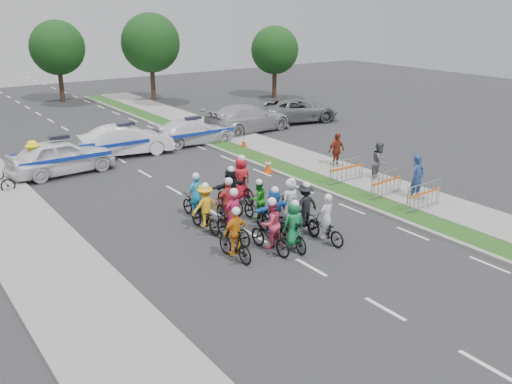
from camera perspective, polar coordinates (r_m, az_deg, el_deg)
ground at (r=17.53m, az=5.53°, el=-7.52°), size 90.00×90.00×0.00m
curb_right at (r=24.12m, az=7.11°, el=0.03°), size 0.20×60.00×0.12m
grass_strip at (r=24.58m, az=8.33°, el=0.32°), size 1.20×60.00×0.11m
sidewalk_right at (r=25.79m, az=11.26°, el=1.06°), size 2.40×60.00×0.13m
sidewalk_left at (r=18.92m, az=-20.28°, el=-6.42°), size 3.00×60.00×0.13m
rider_0 at (r=19.09m, az=6.94°, el=-3.42°), size 0.68×1.73×1.74m
rider_1 at (r=18.43m, az=3.72°, el=-3.81°), size 0.78×1.69×1.74m
rider_2 at (r=18.21m, az=1.43°, el=-3.99°), size 0.83×1.89×1.88m
rider_3 at (r=17.70m, az=-2.11°, el=-4.75°), size 0.91×1.71×1.77m
rider_4 at (r=19.93m, az=4.85°, el=-1.96°), size 1.05×1.83×1.83m
rider_5 at (r=19.40m, az=1.74°, el=-2.32°), size 1.47×1.75×1.81m
rider_6 at (r=19.02m, az=-2.33°, el=-3.21°), size 0.76×1.91×1.91m
rider_7 at (r=20.65m, az=3.41°, el=-1.29°), size 0.77×1.68×1.72m
rider_8 at (r=20.65m, az=0.17°, el=-1.39°), size 0.71×1.65×1.67m
rider_9 at (r=20.17m, az=-2.82°, el=-1.63°), size 0.97×1.82×1.88m
rider_10 at (r=19.92m, az=-5.13°, el=-2.01°), size 1.02×1.79×1.80m
rider_11 at (r=21.61m, az=-2.60°, el=-0.07°), size 1.47×1.76×1.84m
rider_12 at (r=21.17m, az=-6.05°, el=-1.10°), size 0.74×1.79×1.78m
rider_13 at (r=22.68m, az=-1.52°, el=0.83°), size 0.83×1.88×1.98m
police_car_0 at (r=27.92m, az=-18.92°, el=3.38°), size 5.02×2.34×1.66m
police_car_1 at (r=30.46m, az=-12.79°, el=5.05°), size 4.93×2.40×1.56m
police_car_2 at (r=32.37m, az=-6.26°, el=6.04°), size 4.90×2.29×1.38m
civilian_sedan at (r=35.10m, az=-0.85°, el=7.39°), size 6.01×2.97×1.68m
civilian_suv at (r=38.18m, az=4.02°, el=8.19°), size 6.10×3.75×1.58m
spectator_0 at (r=23.67m, az=15.81°, el=1.37°), size 0.74×0.52×1.92m
spectator_1 at (r=25.92m, az=12.25°, el=3.02°), size 1.09×1.01×1.81m
spectator_2 at (r=27.63m, az=8.04°, el=4.12°), size 1.02×0.46×1.71m
marshal_hiviz at (r=27.45m, az=-21.30°, el=3.00°), size 1.26×0.87×1.79m
barrier_0 at (r=22.70m, az=16.41°, el=-0.48°), size 2.01×0.55×1.12m
barrier_1 at (r=23.85m, az=12.91°, el=0.74°), size 2.04×0.69×1.12m
barrier_2 at (r=25.39m, az=9.05°, el=2.08°), size 2.00×0.52×1.12m
cone_0 at (r=26.72m, az=1.22°, el=2.66°), size 0.40×0.40×0.70m
cone_1 at (r=31.09m, az=-1.21°, el=4.96°), size 0.40×0.40×0.70m
tree_1 at (r=46.23m, az=-10.49°, el=14.45°), size 4.55×4.55×6.82m
tree_2 at (r=47.46m, az=1.88°, el=13.99°), size 3.85×3.85×5.77m
tree_4 at (r=47.90m, az=-19.26°, el=13.46°), size 4.20×4.20×6.30m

